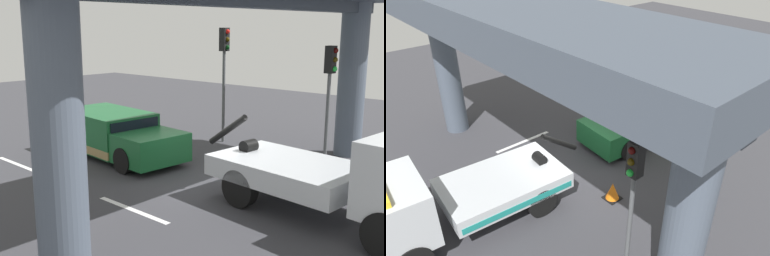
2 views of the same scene
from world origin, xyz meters
TOP-DOWN VIEW (x-y plane):
  - ground_plane at (0.00, 0.00)m, footprint 60.00×40.00m
  - lane_stripe_west at (-6.00, -2.94)m, footprint 2.60×0.16m
  - lane_stripe_mid at (0.00, -2.94)m, footprint 2.60×0.16m
  - tow_truck_white at (4.61, -0.06)m, footprint 7.33×2.84m
  - towed_van_green at (-4.38, 0.01)m, footprint 5.35×2.56m
  - traffic_light_near at (-2.98, 4.36)m, footprint 0.39×0.32m
  - traffic_light_far at (1.52, 4.36)m, footprint 0.39×0.32m
  - traffic_cone_orange at (-0.24, 2.15)m, footprint 0.53×0.53m

SIDE VIEW (x-z plane):
  - ground_plane at x=0.00m, z-range -0.10..0.00m
  - lane_stripe_west at x=-6.00m, z-range 0.00..0.01m
  - lane_stripe_mid at x=0.00m, z-range 0.00..0.01m
  - traffic_cone_orange at x=-0.24m, z-range -0.02..0.61m
  - towed_van_green at x=-4.38m, z-range -0.01..1.57m
  - tow_truck_white at x=4.61m, z-range -0.03..2.43m
  - traffic_light_far at x=1.52m, z-range 0.92..4.88m
  - traffic_light_near at x=-2.98m, z-range 1.03..5.57m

